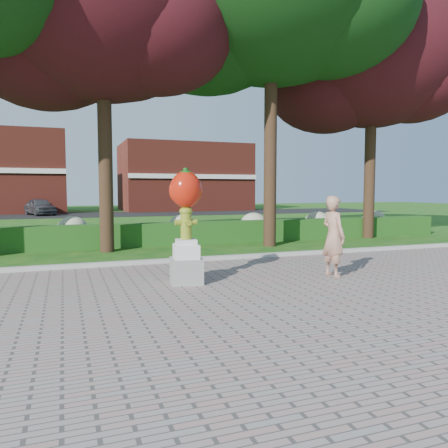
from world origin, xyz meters
The scene contains 12 objects.
ground centered at (0.00, 0.00, 0.00)m, with size 100.00×100.00×0.00m, color #134C13.
walkway centered at (0.00, -4.00, 0.02)m, with size 40.00×14.00×0.04m, color gray.
curb centered at (0.00, 3.00, 0.07)m, with size 40.00×0.18×0.15m, color #ADADA5.
lawn_hedge centered at (0.00, 7.00, 0.40)m, with size 24.00×0.70×0.80m, color #264F16.
hydrangea_row centered at (0.57, 8.00, 0.55)m, with size 20.10×1.10×0.99m.
street centered at (0.00, 28.00, 0.01)m, with size 50.00×8.00×0.02m, color black.
building_right centered at (8.00, 34.00, 3.20)m, with size 12.00×8.00×6.40m, color maroon.
tree_mid_left centered at (-2.10, 6.08, 7.30)m, with size 8.25×7.04×10.69m.
tree_far_right centered at (8.40, 6.58, 6.97)m, with size 7.88×6.72×10.21m.
hydrant_sculpture centered at (-0.92, 0.39, 1.30)m, with size 0.73×0.73×2.37m.
woman centered at (2.32, -0.07, 0.94)m, with size 0.66×0.43×1.80m, color tan.
parked_car centered at (-5.01, 28.61, 0.68)m, with size 1.57×3.90×1.33m, color #43464B.
Camera 1 is at (-3.27, -8.25, 1.96)m, focal length 35.00 mm.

